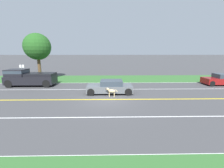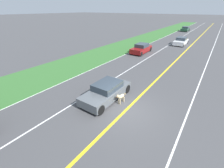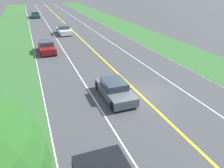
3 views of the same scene
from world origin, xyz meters
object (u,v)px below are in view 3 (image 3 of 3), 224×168
(dog, at_px, (129,88))
(car_trailing_mid, at_px, (64,30))
(ego_car, at_px, (115,90))
(car_trailing_near, at_px, (47,47))
(car_trailing_far, at_px, (35,15))

(dog, distance_m, car_trailing_mid, 23.12)
(ego_car, height_order, car_trailing_near, car_trailing_near)
(car_trailing_mid, distance_m, car_trailing_far, 21.09)
(dog, xyz_separation_m, car_trailing_far, (4.42, -43.92, 0.08))
(dog, height_order, car_trailing_far, car_trailing_far)
(ego_car, height_order, car_trailing_far, car_trailing_far)
(ego_car, height_order, car_trailing_mid, car_trailing_mid)
(ego_car, relative_size, car_trailing_far, 0.94)
(car_trailing_near, bearing_deg, dog, 109.23)
(dog, bearing_deg, car_trailing_mid, -78.78)
(ego_car, relative_size, car_trailing_near, 1.00)
(dog, distance_m, car_trailing_near, 14.37)
(ego_car, bearing_deg, car_trailing_near, -75.53)
(car_trailing_near, relative_size, car_trailing_mid, 0.96)
(ego_car, distance_m, car_trailing_mid, 23.17)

